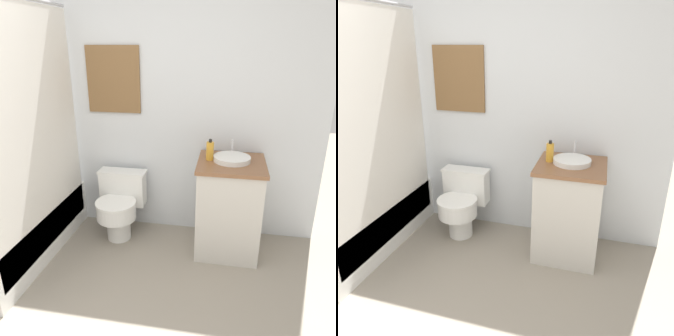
# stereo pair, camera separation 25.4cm
# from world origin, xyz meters

# --- Properties ---
(wall_back) EXTENTS (3.32, 0.07, 2.50)m
(wall_back) POSITION_xyz_m (-0.00, 1.98, 1.25)
(wall_back) COLOR silver
(wall_back) RESTS_ON ground_plane
(shower_area) EXTENTS (0.64, 1.36, 1.98)m
(shower_area) POSITION_xyz_m (-0.82, 1.27, 0.27)
(shower_area) COLOR white
(shower_area) RESTS_ON ground_plane
(toilet) EXTENTS (0.43, 0.48, 0.60)m
(toilet) POSITION_xyz_m (-0.08, 1.71, 0.32)
(toilet) COLOR white
(toilet) RESTS_ON ground_plane
(vanity) EXTENTS (0.54, 0.54, 0.80)m
(vanity) POSITION_xyz_m (0.89, 1.67, 0.40)
(vanity) COLOR beige
(vanity) RESTS_ON ground_plane
(sink) EXTENTS (0.30, 0.33, 0.13)m
(sink) POSITION_xyz_m (0.89, 1.69, 0.82)
(sink) COLOR white
(sink) RESTS_ON vanity
(soap_bottle) EXTENTS (0.06, 0.06, 0.17)m
(soap_bottle) POSITION_xyz_m (0.71, 1.69, 0.88)
(soap_bottle) COLOR gold
(soap_bottle) RESTS_ON vanity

